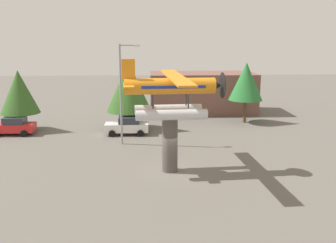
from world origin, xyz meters
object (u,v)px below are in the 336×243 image
tree_east (129,86)px  tree_center_back (246,82)px  tree_west (19,92)px  display_pedestal (170,144)px  streetlight_primary (123,88)px  car_near_red (13,126)px  floatplane_monument (172,93)px  car_mid_white (127,126)px  storefront_building (202,92)px

tree_east → tree_center_back: (12.64, 2.79, 0.11)m
tree_west → tree_east: (10.93, 0.06, 0.48)m
tree_west → tree_center_back: 23.75m
display_pedestal → streetlight_primary: (-3.74, 7.24, 3.07)m
car_near_red → tree_west: size_ratio=0.68×
floatplane_monument → streetlight_primary: 8.22m
tree_east → display_pedestal: bearing=-74.5°
tree_west → tree_center_back: bearing=6.9°
streetlight_primary → tree_center_back: size_ratio=1.32×
streetlight_primary → tree_west: streetlight_primary is taller
tree_center_back → streetlight_primary: bearing=-147.0°
car_mid_white → tree_west: tree_west is taller
streetlight_primary → storefront_building: 17.43m
floatplane_monument → tree_west: floatplane_monument is taller
car_near_red → storefront_building: 22.78m
car_near_red → tree_center_back: size_ratio=0.63×
floatplane_monument → tree_center_back: floatplane_monument is taller
floatplane_monument → car_mid_white: (-3.76, 10.65, -4.72)m
display_pedestal → car_mid_white: 11.31m
display_pedestal → tree_center_back: bearing=59.7°
display_pedestal → storefront_building: size_ratio=0.30×
streetlight_primary → tree_east: bearing=87.9°
car_mid_white → streetlight_primary: (-0.11, -3.42, 4.15)m
storefront_building → tree_east: tree_east is taller
streetlight_primary → display_pedestal: bearing=-62.7°
car_mid_white → tree_east: 4.16m
floatplane_monument → storefront_building: size_ratio=0.80×
display_pedestal → tree_west: (-14.47, 12.71, 2.01)m
car_mid_white → tree_west: 11.46m
car_mid_white → streetlight_primary: streetlight_primary is taller
floatplane_monument → streetlight_primary: (-3.87, 7.23, -0.56)m
floatplane_monument → streetlight_primary: streetlight_primary is taller
car_mid_white → streetlight_primary: 5.38m
storefront_building → tree_west: bearing=-154.7°
tree_center_back → car_mid_white: bearing=-158.9°
tree_west → floatplane_monument: bearing=-41.0°
tree_west → tree_center_back: size_ratio=0.93×
floatplane_monument → storefront_building: 22.78m
display_pedestal → storefront_building: storefront_building is taller
car_near_red → tree_west: bearing=-99.2°
floatplane_monument → storefront_building: (5.04, 21.99, -3.13)m
car_near_red → streetlight_primary: size_ratio=0.48×
streetlight_primary → tree_center_back: streetlight_primary is taller
floatplane_monument → tree_west: (-14.60, 12.70, -1.62)m
storefront_building → car_near_red: bearing=-151.2°
car_mid_white → storefront_building: (8.80, 11.35, 1.59)m
tree_west → car_mid_white: bearing=-10.7°
floatplane_monument → car_mid_white: bearing=105.7°
display_pedestal → tree_west: bearing=138.7°
car_near_red → tree_center_back: 24.55m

